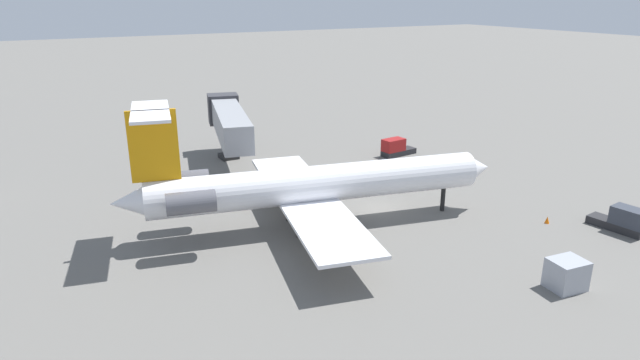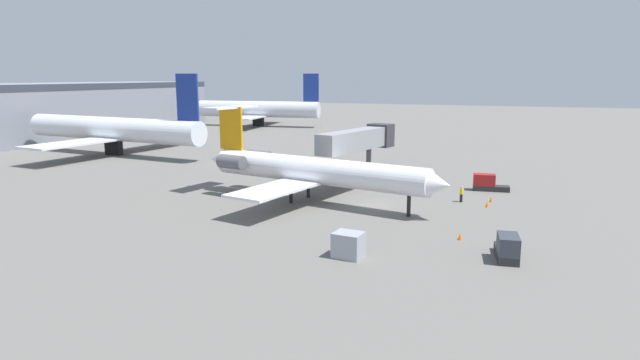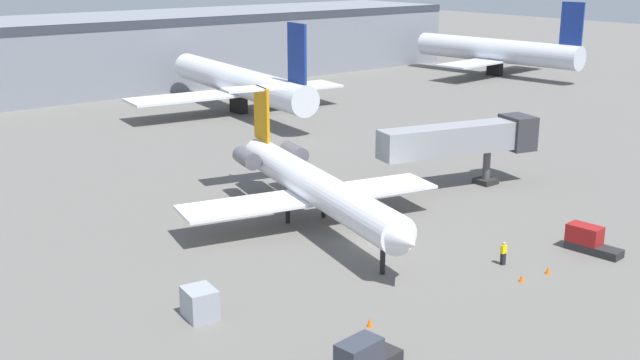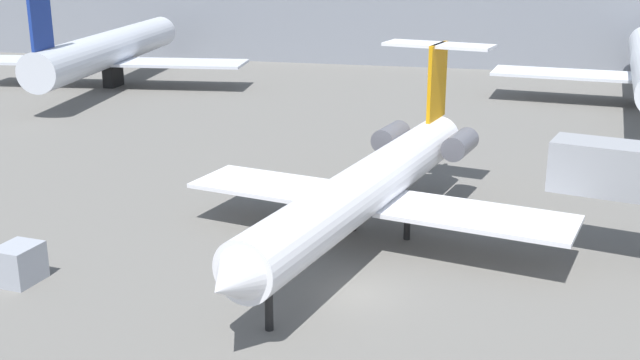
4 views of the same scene
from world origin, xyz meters
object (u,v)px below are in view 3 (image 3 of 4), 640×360
traffic_cone_near (370,322)px  parked_airliner_east_mid (497,51)px  baggage_tug_trailing (589,240)px  cargo_container_uld (200,303)px  regional_jet (312,183)px  baggage_tug_lead (363,358)px  traffic_cone_far (548,270)px  parked_airliner_centre (239,82)px  jet_bridge (468,139)px  ground_crew_marshaller (503,253)px  traffic_cone_mid (522,278)px

traffic_cone_near → parked_airliner_east_mid: size_ratio=0.02×
baggage_tug_trailing → cargo_container_uld: size_ratio=1.84×
regional_jet → baggage_tug_lead: bearing=-121.2°
traffic_cone_near → traffic_cone_far: 14.78m
regional_jet → parked_airliner_centre: parked_airliner_centre is taller
baggage_tug_lead → jet_bridge: bearing=33.1°
parked_airliner_centre → parked_airliner_east_mid: parked_airliner_east_mid is taller
ground_crew_marshaller → parked_airliner_centre: 59.71m
traffic_cone_mid → parked_airliner_centre: bearing=74.6°
parked_airliner_east_mid → regional_jet: bearing=-150.1°
regional_jet → cargo_container_uld: bearing=-149.4°
traffic_cone_near → baggage_tug_lead: bearing=-135.5°
jet_bridge → parked_airliner_east_mid: bearing=37.3°
traffic_cone_far → parked_airliner_centre: size_ratio=0.02×
jet_bridge → baggage_tug_lead: (-29.81, -19.43, -3.74)m
traffic_cone_near → parked_airliner_east_mid: 103.31m
ground_crew_marshaller → baggage_tug_trailing: size_ratio=0.41×
baggage_tug_trailing → parked_airliner_east_mid: size_ratio=0.13×
traffic_cone_near → traffic_cone_mid: 12.27m
jet_bridge → traffic_cone_mid: jet_bridge is taller
baggage_tug_trailing → traffic_cone_near: bearing=177.5°
baggage_tug_trailing → parked_airliner_centre: size_ratio=0.11×
regional_jet → jet_bridge: regional_jet is taller
baggage_tug_lead → traffic_cone_near: size_ratio=7.54×
baggage_tug_trailing → cargo_container_uld: baggage_tug_trailing is taller
baggage_tug_lead → traffic_cone_near: bearing=44.5°
baggage_tug_lead → traffic_cone_far: (18.39, 1.98, -0.56)m
baggage_tug_trailing → traffic_cone_mid: baggage_tug_trailing is taller
baggage_tug_lead → parked_airliner_centre: (32.50, 62.56, 3.40)m
parked_airliner_centre → ground_crew_marshaller: bearing=-104.8°
parked_airliner_centre → parked_airliner_east_mid: (55.28, 0.97, 0.14)m
regional_jet → baggage_tug_lead: size_ratio=6.93×
traffic_cone_near → jet_bridge: bearing=31.2°
traffic_cone_far → baggage_tug_trailing: bearing=7.4°
traffic_cone_far → parked_airliner_east_mid: (69.39, 61.56, 4.10)m
traffic_cone_near → ground_crew_marshaller: bearing=5.4°
ground_crew_marshaller → traffic_cone_far: size_ratio=3.07×
jet_bridge → cargo_container_uld: jet_bridge is taller
regional_jet → cargo_container_uld: 18.14m
jet_bridge → ground_crew_marshaller: (-12.53, -14.50, -3.72)m
traffic_cone_mid → traffic_cone_far: 2.51m
baggage_tug_lead → traffic_cone_far: 18.50m
baggage_tug_lead → traffic_cone_near: 5.22m
cargo_container_uld → traffic_cone_mid: bearing=-23.9°
baggage_tug_lead → traffic_cone_mid: (15.89, 2.23, -0.56)m
ground_crew_marshaller → cargo_container_uld: 21.51m
baggage_tug_lead → traffic_cone_far: baggage_tug_lead is taller
traffic_cone_far → parked_airliner_centre: (14.11, 60.58, 3.96)m
regional_jet → parked_airliner_east_mid: (75.73, 43.61, 0.95)m
baggage_tug_lead → cargo_container_uld: bearing=107.6°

